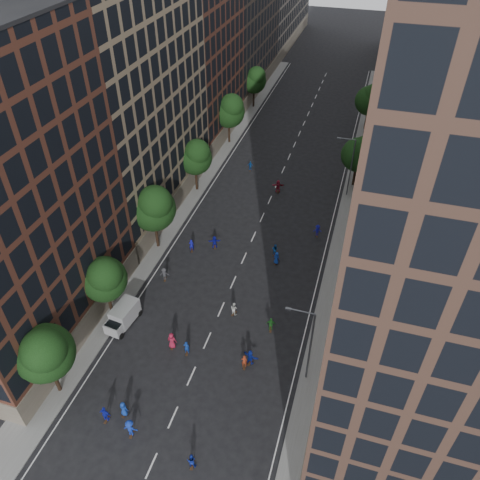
{
  "coord_description": "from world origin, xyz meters",
  "views": [
    {
      "loc": [
        12.19,
        -15.24,
        38.56
      ],
      "look_at": [
        -0.79,
        27.94,
        2.0
      ],
      "focal_mm": 35.0,
      "sensor_mm": 36.0,
      "label": 1
    }
  ],
  "objects": [
    {
      "name": "skater_7",
      "position": [
        4.58,
        11.5,
        0.81
      ],
      "size": [
        0.66,
        0.51,
        1.61
      ],
      "primitive_type": "imported",
      "rotation": [
        0.0,
        0.0,
        3.38
      ],
      "color": "#993319",
      "rests_on": "ground"
    },
    {
      "name": "bldg_right_c",
      "position": [
        19.0,
        71.0,
        17.5
      ],
      "size": [
        14.0,
        26.0,
        35.0
      ],
      "primitive_type": "cube",
      "color": "#837056",
      "rests_on": "ground"
    },
    {
      "name": "skater_4",
      "position": [
        -5.5,
        2.58,
        0.91
      ],
      "size": [
        1.09,
        0.5,
        1.83
      ],
      "primitive_type": "imported",
      "rotation": [
        0.0,
        0.0,
        3.09
      ],
      "color": "#1721BC",
      "rests_on": "ground"
    },
    {
      "name": "skater_5",
      "position": [
        5.02,
        12.09,
        0.88
      ],
      "size": [
        1.72,
        0.95,
        1.77
      ],
      "primitive_type": "imported",
      "rotation": [
        0.0,
        0.0,
        2.86
      ],
      "color": "#122395",
      "rests_on": "ground"
    },
    {
      "name": "bldg_right_b",
      "position": [
        19.0,
        44.0,
        16.5
      ],
      "size": [
        14.0,
        28.0,
        33.0
      ],
      "primitive_type": "cube",
      "color": "#60584F",
      "rests_on": "ground"
    },
    {
      "name": "skater_9",
      "position": [
        -7.88,
        20.63,
        0.84
      ],
      "size": [
        1.22,
        0.91,
        1.68
      ],
      "primitive_type": "imported",
      "rotation": [
        0.0,
        0.0,
        3.43
      ],
      "color": "#3C3C41",
      "rests_on": "ground"
    },
    {
      "name": "skater_1",
      "position": [
        -1.4,
        11.43,
        0.82
      ],
      "size": [
        0.65,
        0.48,
        1.64
      ],
      "primitive_type": "imported",
      "rotation": [
        0.0,
        0.0,
        3.29
      ],
      "color": "navy",
      "rests_on": "ground"
    },
    {
      "name": "tree_left_1",
      "position": [
        -11.02,
        13.86,
        5.55
      ],
      "size": [
        4.8,
        4.8,
        8.21
      ],
      "color": "black",
      "rests_on": "ground"
    },
    {
      "name": "skater_8",
      "position": [
        1.56,
        17.78,
        0.81
      ],
      "size": [
        0.97,
        0.87,
        1.62
      ],
      "primitive_type": "imported",
      "rotation": [
        0.0,
        0.0,
        2.74
      ],
      "color": "white",
      "rests_on": "ground"
    },
    {
      "name": "tree_left_5",
      "position": [
        -11.02,
        71.86,
        5.68
      ],
      "size": [
        4.8,
        4.8,
        8.33
      ],
      "color": "black",
      "rests_on": "ground"
    },
    {
      "name": "skater_14",
      "position": [
        3.52,
        28.79,
        0.78
      ],
      "size": [
        0.91,
        0.8,
        1.56
      ],
      "primitive_type": "imported",
      "rotation": [
        0.0,
        0.0,
        2.82
      ],
      "color": "#144EA9",
      "rests_on": "ground"
    },
    {
      "name": "skater_10",
      "position": [
        5.95,
        16.76,
        0.84
      ],
      "size": [
        1.05,
        0.58,
        1.69
      ],
      "primitive_type": "imported",
      "rotation": [
        0.0,
        0.0,
        3.32
      ],
      "color": "#1E651E",
      "rests_on": "ground"
    },
    {
      "name": "sidewalk_right",
      "position": [
        12.0,
        47.5,
        0.07
      ],
      "size": [
        4.0,
        105.0,
        0.15
      ],
      "primitive_type": "cube",
      "color": "slate",
      "rests_on": "ground"
    },
    {
      "name": "sidewalk_left",
      "position": [
        -12.0,
        47.5,
        0.07
      ],
      "size": [
        4.0,
        105.0,
        0.15
      ],
      "primitive_type": "cube",
      "color": "slate",
      "rests_on": "ground"
    },
    {
      "name": "tree_left_4",
      "position": [
        -11.0,
        55.84,
        6.1
      ],
      "size": [
        5.4,
        5.4,
        9.08
      ],
      "color": "black",
      "rests_on": "ground"
    },
    {
      "name": "skater_11",
      "position": [
        -4.18,
        27.93,
        0.85
      ],
      "size": [
        1.65,
        1.07,
        1.71
      ],
      "primitive_type": "imported",
      "rotation": [
        0.0,
        0.0,
        3.53
      ],
      "color": "#1519AB",
      "rests_on": "ground"
    },
    {
      "name": "skater_15",
      "position": [
        7.98,
        34.14,
        0.82
      ],
      "size": [
        1.17,
        0.83,
        1.64
      ],
      "primitive_type": "imported",
      "rotation": [
        0.0,
        0.0,
        3.37
      ],
      "color": "#121296",
      "rests_on": "ground"
    },
    {
      "name": "skater_16",
      "position": [
        -5.03,
        47.82,
        0.77
      ],
      "size": [
        0.91,
        0.39,
        1.54
      ],
      "primitive_type": "imported",
      "rotation": [
        0.0,
        0.0,
        3.12
      ],
      "color": "blue",
      "rests_on": "ground"
    },
    {
      "name": "bldg_left_d",
      "position": [
        -19.0,
        82.0,
        16.0
      ],
      "size": [
        14.0,
        28.0,
        32.0
      ],
      "primitive_type": "cube",
      "color": "#312721",
      "rests_on": "ground"
    },
    {
      "name": "streetlamp_far",
      "position": [
        10.37,
        45.0,
        5.17
      ],
      "size": [
        2.64,
        0.22,
        9.06
      ],
      "color": "#595B60",
      "rests_on": "ground"
    },
    {
      "name": "tree_left_0",
      "position": [
        -11.01,
        3.85,
        5.96
      ],
      "size": [
        5.2,
        5.2,
        8.83
      ],
      "color": "black",
      "rests_on": "ground"
    },
    {
      "name": "bldg_left_c",
      "position": [
        -19.0,
        58.0,
        14.0
      ],
      "size": [
        14.0,
        20.0,
        28.0
      ],
      "primitive_type": "cube",
      "color": "#512A1F",
      "rests_on": "ground"
    },
    {
      "name": "bldg_right_a",
      "position": [
        19.0,
        15.0,
        18.0
      ],
      "size": [
        14.0,
        30.0,
        36.0
      ],
      "primitive_type": "cube",
      "color": "#483127",
      "rests_on": "ground"
    },
    {
      "name": "tree_left_3",
      "position": [
        -11.02,
        39.85,
        5.82
      ],
      "size": [
        5.0,
        5.0,
        8.58
      ],
      "color": "black",
      "rests_on": "ground"
    },
    {
      "name": "skater_12",
      "position": [
        4.1,
        27.2,
        0.84
      ],
      "size": [
        0.94,
        0.76,
        1.68
      ],
      "primitive_type": "imported",
      "rotation": [
        0.0,
        0.0,
        2.83
      ],
      "color": "#1438A7",
      "rests_on": "ground"
    },
    {
      "name": "skater_2",
      "position": [
        3.19,
        1.0,
        0.78
      ],
      "size": [
        0.85,
        0.72,
        1.56
      ],
      "primitive_type": "imported",
      "rotation": [
        0.0,
        0.0,
        3.32
      ],
      "color": "#122597",
      "rests_on": "ground"
    },
    {
      "name": "tree_left_2",
      "position": [
        -10.99,
        25.83,
        6.36
      ],
      "size": [
        5.6,
        5.6,
        9.45
      ],
      "color": "black",
      "rests_on": "ground"
    },
    {
      "name": "skater_0",
      "position": [
        -4.23,
        3.54,
        0.84
      ],
      "size": [
        0.87,
        0.61,
        1.68
      ],
      "primitive_type": "imported",
      "rotation": [
        0.0,
        0.0,
        3.04
      ],
      "color": "#1438A3",
      "rests_on": "ground"
    },
    {
      "name": "cargo_van",
      "position": [
        -9.29,
        13.09,
        1.2
      ],
      "size": [
        2.51,
        4.47,
        2.27
      ],
      "rotation": [
        0.0,
        0.0,
        -0.12
      ],
      "color": "#B6B6B8",
      "rests_on": "ground"
    },
    {
      "name": "tree_right_a",
      "position": [
        11.38,
        47.85,
        5.63
      ],
      "size": [
        5.0,
        5.0,
        8.39
      ],
      "color": "black",
      "rests_on": "ground"
    },
    {
      "name": "skater_13",
      "position": [
        -6.77,
        26.49,
        0.85
      ],
      "size": [
        0.72,
        0.6,
        1.69
      ],
      "primitive_type": "imported",
      "rotation": [
        0.0,
        0.0,
        3.5
      ],
      "color": "#1618B4",
      "rests_on": "ground"
    },
    {
      "name": "ground",
      "position": [
        0.0,
        40.0,
        0.0
      ],
      "size": [
        240.0,
        240.0,
        0.0
      ],
      "primitive_type": "plane",
      "color": "black",
      "rests_on": "ground"
    },
    {
      "name": "bldg_right_d",
      "position": [
        19.0,
        104.0,
        15.0
      ],
      "size": [
        14.0,
        40.0,
        30.0
      ],
      "primitive_type": "cube",
      "color": "#483127",
      "rests_on": "ground"
    },
    {
      "name": "skater_3",
      "position": [
        -2.77,
        2.01,
        0.95
      ],
      "size": [
        1.3,
        0.84,
        1.91
      ],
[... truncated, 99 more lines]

